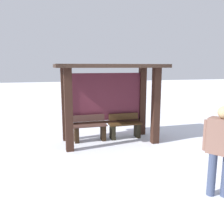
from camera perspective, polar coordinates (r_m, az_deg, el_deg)
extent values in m
plane|color=white|center=(7.34, -0.56, -6.94)|extent=(60.00, 60.00, 0.00)
cube|color=#351F17|center=(6.38, -10.18, 0.33)|extent=(0.20, 0.20, 2.19)
cube|color=#351F17|center=(7.06, 10.28, 1.32)|extent=(0.20, 0.20, 2.19)
cube|color=#351F17|center=(7.36, -10.99, 1.66)|extent=(0.20, 0.20, 2.19)
cube|color=#351F17|center=(7.96, 7.11, 2.45)|extent=(0.20, 0.20, 2.19)
cube|color=#35241C|center=(7.00, -0.60, 10.80)|extent=(3.08, 1.59, 0.10)
cube|color=maroon|center=(7.54, -1.59, 3.57)|extent=(2.28, 0.08, 1.47)
cube|color=#351F17|center=(7.66, -1.53, -2.36)|extent=(2.28, 0.06, 0.08)
cube|color=#50352D|center=(7.28, -5.24, -3.20)|extent=(1.02, 0.36, 0.03)
cube|color=#50352D|center=(7.38, -5.49, -1.44)|extent=(0.97, 0.04, 0.20)
cube|color=black|center=(7.42, -2.10, -4.87)|extent=(0.12, 0.30, 0.47)
cube|color=black|center=(7.28, -8.37, -5.30)|extent=(0.12, 0.30, 0.47)
cube|color=#432C16|center=(7.56, 3.11, -2.80)|extent=(1.02, 0.35, 0.05)
cube|color=#432C16|center=(7.66, 2.74, -1.05)|extent=(0.97, 0.04, 0.20)
cube|color=black|center=(7.76, 5.95, -4.34)|extent=(0.12, 0.30, 0.44)
cube|color=black|center=(7.50, 0.13, -4.81)|extent=(0.12, 0.30, 0.44)
cube|color=#845E50|center=(4.45, 24.54, -5.25)|extent=(0.46, 0.51, 0.61)
sphere|color=tan|center=(4.36, 24.95, -0.09)|extent=(0.21, 0.21, 0.21)
cylinder|color=#3F4B69|center=(4.65, 22.47, -13.43)|extent=(0.19, 0.19, 0.77)
cylinder|color=#845E50|center=(4.54, 21.22, -5.11)|extent=(0.12, 0.12, 0.55)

